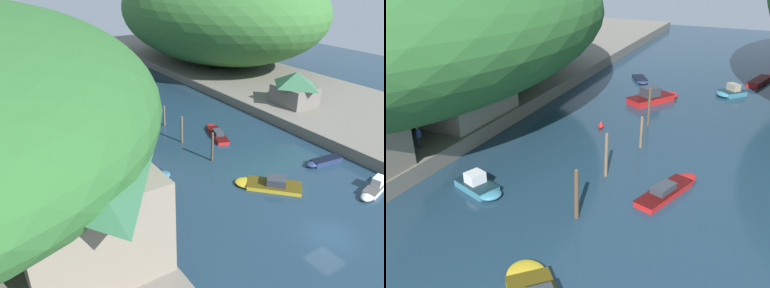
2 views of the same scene
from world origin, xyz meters
TOP-DOWN VIEW (x-y plane):
  - water_surface at (0.00, 30.00)m, footprint 130.00×130.00m
  - right_bank at (23.48, 30.00)m, footprint 22.00×120.00m
  - hillside_right at (24.58, 49.70)m, footprint 34.98×48.97m
  - waterfront_building at (-16.88, 8.56)m, footprint 9.15×13.82m
  - boathouse_shed at (-15.68, 24.45)m, footprint 6.06×9.48m
  - right_bank_cottage at (18.04, 21.28)m, footprint 4.99×5.95m
  - boat_cabin_cruiser at (-2.13, 39.51)m, footprint 5.18×6.53m
  - boat_near_quay at (9.03, 8.32)m, footprint 4.58×1.68m
  - boat_moored_right at (0.92, 8.01)m, footprint 5.93×6.05m
  - boat_white_cruiser at (-5.87, 46.59)m, footprint 3.15×4.06m
  - boat_yellow_tender at (4.01, 20.77)m, footprint 3.37×6.45m
  - boat_mid_channel at (5.14, 45.10)m, footprint 3.65×3.75m
  - boat_navy_launch at (8.09, 52.45)m, footprint 3.02×6.65m
  - boat_small_dinghy at (-7.80, 15.53)m, footprint 4.19×2.78m
  - boat_far_right_bank at (8.81, 2.00)m, footprint 5.35×2.35m
  - mooring_post_second at (-0.47, 15.39)m, footprint 0.30×0.30m
  - mooring_post_middle at (-0.79, 21.18)m, footprint 0.25×0.25m
  - mooring_post_fourth at (0.04, 27.07)m, footprint 0.25×0.25m
  - mooring_post_farthest at (-0.80, 32.20)m, footprint 0.26×0.26m
  - channel_buoy_near at (-4.53, 29.60)m, footprint 0.51×0.51m
  - person_on_quay at (-13.18, 6.02)m, footprint 0.25×0.40m
  - person_by_boathouse at (-14.45, 17.19)m, footprint 0.23×0.39m

SIDE VIEW (x-z plane):
  - water_surface at x=0.00m, z-range 0.00..0.00m
  - boat_white_cruiser at x=-5.87m, z-range 0.00..0.39m
  - boat_yellow_tender at x=4.01m, z-range -0.16..0.74m
  - boat_navy_launch at x=8.09m, z-range 0.00..0.59m
  - boat_near_quay at x=9.03m, z-range 0.00..0.60m
  - channel_buoy_near at x=-4.53m, z-range -0.09..0.69m
  - boat_moored_right at x=0.92m, z-range -0.24..0.93m
  - boat_small_dinghy at x=-7.80m, z-range -0.25..1.03m
  - boat_far_right_bank at x=8.81m, z-range -0.26..1.06m
  - boat_mid_channel at x=5.14m, z-range -0.27..1.09m
  - boat_cabin_cruiser at x=-2.13m, z-range -0.34..1.39m
  - right_bank at x=23.48m, z-range 0.00..1.33m
  - mooring_post_fourth at x=0.04m, z-range 0.01..2.80m
  - mooring_post_second at x=-0.47m, z-range 0.01..3.38m
  - mooring_post_middle at x=-0.79m, z-range 0.01..3.40m
  - mooring_post_farthest at x=-0.80m, z-range 0.01..3.66m
  - person_on_quay at x=-13.18m, z-range 1.46..3.15m
  - person_by_boathouse at x=-14.45m, z-range 1.46..3.15m
  - right_bank_cottage at x=18.04m, z-range 1.42..6.08m
  - boathouse_shed at x=-15.68m, z-range 1.42..6.79m
  - waterfront_building at x=-16.88m, z-range 1.45..9.98m
  - hillside_right at x=24.58m, z-range 1.33..21.45m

